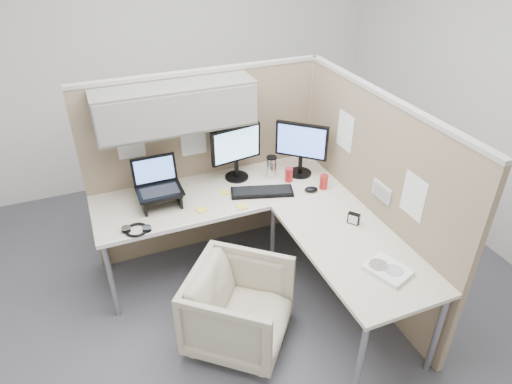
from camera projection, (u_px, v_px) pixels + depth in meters
name	position (u px, v px, depth m)	size (l,w,h in m)	color
ground	(256.00, 299.00, 3.68)	(4.50, 4.50, 0.00)	#46464C
partition_back	(193.00, 139.00, 3.68)	(2.00, 0.36, 1.63)	#937D60
partition_right	(368.00, 195.00, 3.48)	(0.07, 2.03, 1.63)	#937D60
desk	(265.00, 218.00, 3.45)	(2.00, 1.98, 0.73)	beige
office_chair	(239.00, 305.00, 3.17)	(0.65, 0.61, 0.67)	beige
monitor_left	(236.00, 149.00, 3.73)	(0.44, 0.20, 0.47)	black
monitor_right	(301.00, 145.00, 3.79)	(0.35, 0.32, 0.47)	black
laptop_station	(159.00, 189.00, 3.47)	(0.34, 0.29, 0.35)	black
keyboard	(262.00, 192.00, 3.66)	(0.50, 0.17, 0.02)	black
mouse	(311.00, 189.00, 3.68)	(0.11, 0.07, 0.04)	black
travel_mug	(271.00, 167.00, 3.84)	(0.09, 0.09, 0.19)	silver
soda_can_green	(324.00, 182.00, 3.70)	(0.07, 0.07, 0.12)	#B21E1E
soda_can_silver	(289.00, 175.00, 3.80)	(0.07, 0.07, 0.12)	#B21E1E
sticky_note_d	(225.00, 192.00, 3.67)	(0.08, 0.08, 0.01)	yellow
sticky_note_a	(201.00, 210.00, 3.46)	(0.08, 0.08, 0.01)	yellow
sticky_note_b	(242.00, 207.00, 3.49)	(0.08, 0.08, 0.01)	yellow
headphones	(137.00, 230.00, 3.23)	(0.21, 0.21, 0.03)	black
paper_stack	(388.00, 270.00, 2.87)	(0.28, 0.32, 0.03)	white
desk_clock	(354.00, 219.00, 3.29)	(0.08, 0.09, 0.09)	black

